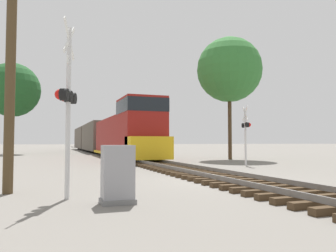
% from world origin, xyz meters
% --- Properties ---
extents(ground_plane, '(400.00, 400.00, 0.00)m').
position_xyz_m(ground_plane, '(0.00, 0.00, 0.00)').
color(ground_plane, slate).
extents(rail_track_bed, '(2.60, 160.00, 0.31)m').
position_xyz_m(rail_track_bed, '(0.00, -0.00, 0.14)').
color(rail_track_bed, '#42301E').
rests_on(rail_track_bed, ground).
extents(freight_train, '(2.89, 49.21, 4.55)m').
position_xyz_m(freight_train, '(0.00, 33.09, 2.04)').
color(freight_train, maroon).
rests_on(freight_train, ground).
extents(crossing_signal_near, '(0.59, 1.00, 4.55)m').
position_xyz_m(crossing_signal_near, '(-5.69, -2.08, 2.53)').
color(crossing_signal_near, silver).
rests_on(crossing_signal_near, ground).
extents(crossing_signal_far, '(0.54, 1.01, 3.63)m').
position_xyz_m(crossing_signal_far, '(5.11, 6.27, 2.23)').
color(crossing_signal_far, silver).
rests_on(crossing_signal_far, ground).
extents(relay_cabinet, '(0.79, 0.63, 1.36)m').
position_xyz_m(relay_cabinet, '(-4.57, -3.10, 0.67)').
color(relay_cabinet, slate).
rests_on(relay_cabinet, ground).
extents(utility_pole, '(1.80, 0.28, 8.07)m').
position_xyz_m(utility_pole, '(-7.17, -0.63, 4.17)').
color(utility_pole, '#4C3A23').
rests_on(utility_pole, ground).
extents(tree_far_right, '(5.41, 5.41, 10.19)m').
position_xyz_m(tree_far_right, '(7.95, 12.94, 7.47)').
color(tree_far_right, '#473521').
rests_on(tree_far_right, ground).
extents(tree_mid_background, '(6.39, 6.39, 10.80)m').
position_xyz_m(tree_mid_background, '(-10.33, 31.69, 7.57)').
color(tree_mid_background, '#473521').
rests_on(tree_mid_background, ground).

